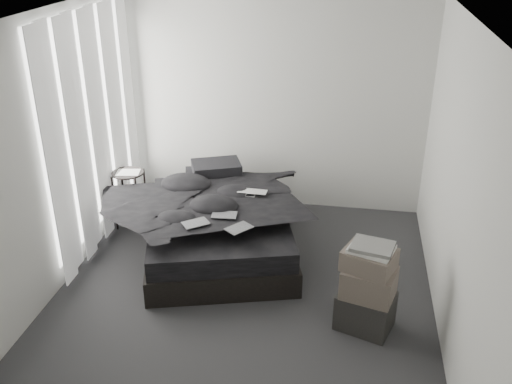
% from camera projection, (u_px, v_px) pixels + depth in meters
% --- Properties ---
extents(floor, '(3.60, 4.20, 0.01)m').
position_uv_depth(floor, '(242.00, 298.00, 5.48)').
color(floor, '#2C2C2E').
rests_on(floor, ground).
extents(ceiling, '(3.60, 4.20, 0.01)m').
position_uv_depth(ceiling, '(238.00, 19.00, 4.35)').
color(ceiling, white).
rests_on(ceiling, ground).
extents(wall_back, '(3.60, 0.01, 2.60)m').
position_uv_depth(wall_back, '(274.00, 104.00, 6.78)').
color(wall_back, silver).
rests_on(wall_back, ground).
extents(wall_front, '(3.60, 0.01, 2.60)m').
position_uv_depth(wall_front, '(164.00, 330.00, 3.05)').
color(wall_front, silver).
rests_on(wall_front, ground).
extents(wall_left, '(0.01, 4.20, 2.60)m').
position_uv_depth(wall_left, '(47.00, 161.00, 5.19)').
color(wall_left, silver).
rests_on(wall_left, ground).
extents(wall_right, '(0.01, 4.20, 2.60)m').
position_uv_depth(wall_right, '(457.00, 189.00, 4.64)').
color(wall_right, silver).
rests_on(wall_right, ground).
extents(window_left, '(0.02, 2.00, 2.30)m').
position_uv_depth(window_left, '(90.00, 124.00, 5.96)').
color(window_left, white).
rests_on(window_left, wall_left).
extents(curtain_left, '(0.06, 2.12, 2.48)m').
position_uv_depth(curtain_left, '(96.00, 130.00, 5.99)').
color(curtain_left, white).
rests_on(curtain_left, wall_left).
extents(bed, '(1.96, 2.29, 0.27)m').
position_uv_depth(bed, '(219.00, 239.00, 6.21)').
color(bed, black).
rests_on(bed, floor).
extents(mattress, '(1.89, 2.22, 0.21)m').
position_uv_depth(mattress, '(218.00, 220.00, 6.11)').
color(mattress, black).
rests_on(mattress, bed).
extents(duvet, '(1.85, 2.01, 0.23)m').
position_uv_depth(duvet, '(218.00, 204.00, 5.97)').
color(duvet, black).
rests_on(duvet, mattress).
extents(pillow_lower, '(0.68, 0.55, 0.13)m').
position_uv_depth(pillow_lower, '(211.00, 177.00, 6.71)').
color(pillow_lower, black).
rests_on(pillow_lower, mattress).
extents(pillow_upper, '(0.65, 0.56, 0.12)m').
position_uv_depth(pillow_upper, '(216.00, 168.00, 6.64)').
color(pillow_upper, black).
rests_on(pillow_upper, pillow_lower).
extents(laptop, '(0.32, 0.21, 0.02)m').
position_uv_depth(laptop, '(251.00, 188.00, 6.04)').
color(laptop, silver).
rests_on(laptop, duvet).
extents(comic_a, '(0.29, 0.28, 0.01)m').
position_uv_depth(comic_a, '(195.00, 217.00, 5.47)').
color(comic_a, black).
rests_on(comic_a, duvet).
extents(comic_b, '(0.26, 0.18, 0.01)m').
position_uv_depth(comic_b, '(224.00, 208.00, 5.62)').
color(comic_b, black).
rests_on(comic_b, duvet).
extents(comic_c, '(0.28, 0.29, 0.01)m').
position_uv_depth(comic_c, '(239.00, 220.00, 5.38)').
color(comic_c, black).
rests_on(comic_c, duvet).
extents(side_stand, '(0.37, 0.37, 0.67)m').
position_uv_depth(side_stand, '(130.00, 199.00, 6.65)').
color(side_stand, black).
rests_on(side_stand, floor).
extents(papers, '(0.29, 0.23, 0.01)m').
position_uv_depth(papers, '(128.00, 173.00, 6.49)').
color(papers, white).
rests_on(papers, side_stand).
extents(floor_books, '(0.22, 0.26, 0.15)m').
position_uv_depth(floor_books, '(165.00, 234.00, 6.44)').
color(floor_books, black).
rests_on(floor_books, floor).
extents(box_lower, '(0.56, 0.49, 0.34)m').
position_uv_depth(box_lower, '(365.00, 310.00, 5.02)').
color(box_lower, black).
rests_on(box_lower, floor).
extents(box_mid, '(0.51, 0.44, 0.26)m').
position_uv_depth(box_mid, '(369.00, 283.00, 4.88)').
color(box_mid, '#584D45').
rests_on(box_mid, box_lower).
extents(box_upper, '(0.51, 0.46, 0.18)m').
position_uv_depth(box_upper, '(369.00, 260.00, 4.80)').
color(box_upper, '#584D45').
rests_on(box_upper, box_mid).
extents(art_book_white, '(0.43, 0.38, 0.04)m').
position_uv_depth(art_book_white, '(372.00, 249.00, 4.75)').
color(art_book_white, silver).
rests_on(art_book_white, box_upper).
extents(art_book_snake, '(0.40, 0.34, 0.03)m').
position_uv_depth(art_book_snake, '(373.00, 246.00, 4.72)').
color(art_book_snake, silver).
rests_on(art_book_snake, art_book_white).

